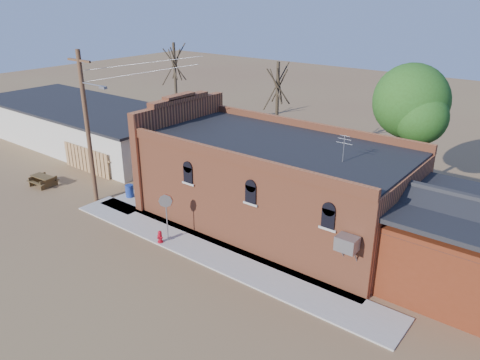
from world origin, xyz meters
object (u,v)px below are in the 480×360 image
Objects in this scene: picnic_table at (43,179)px; brick_bar at (270,182)px; stop_sign at (166,205)px; utility_pole at (88,125)px; fire_hydrant at (160,237)px; trash_barrel at (130,191)px.

brick_bar is at bearing 14.10° from picnic_table.
picnic_table is at bearing -161.08° from brick_bar.
stop_sign is 11.97m from picnic_table.
fire_hydrant is (6.91, -1.20, -4.37)m from utility_pole.
utility_pole is at bearing -156.31° from brick_bar.
fire_hydrant is at bearing -9.87° from utility_pole.
utility_pole is 6.48m from picnic_table.
trash_barrel is at bearing 139.27° from stop_sign.
stop_sign is at bearing -117.85° from brick_bar.
picnic_table is at bearing -159.47° from trash_barrel.
picnic_table is at bearing 160.69° from stop_sign.
trash_barrel is 6.41m from picnic_table.
fire_hydrant is at bearing -7.29° from picnic_table.
utility_pole is 7.64m from stop_sign.
utility_pole is 3.52× the size of stop_sign.
brick_bar is 6.41× the size of stop_sign.
stop_sign is at bearing -5.40° from picnic_table.
fire_hydrant is at bearing -117.61° from brick_bar.
brick_bar is at bearing 43.40° from stop_sign.
utility_pole reaches higher than trash_barrel.
fire_hydrant is 0.84× the size of trash_barrel.
picnic_table is (-4.78, -0.70, -4.33)m from utility_pole.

